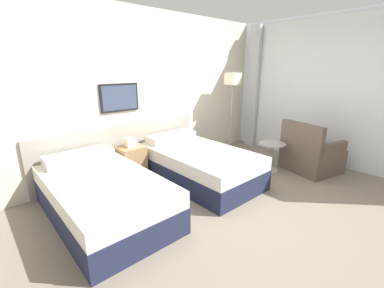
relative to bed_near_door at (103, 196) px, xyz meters
The scene contains 9 objects.
ground_plane 1.69m from the bed_near_door, 33.47° to the right, with size 16.00×16.00×0.00m, color slate.
wall_headboard 1.98m from the bed_near_door, 37.14° to the left, with size 10.00×0.10×2.70m.
wall_window 4.28m from the bed_near_door, 15.46° to the right, with size 0.21×4.42×2.70m.
bed_near_door is the anchor object (origin of this frame).
bed_near_window 1.60m from the bed_near_door, ahead, with size 1.11×1.95×0.64m.
nightstand 1.09m from the bed_near_door, 42.60° to the left, with size 0.40×0.36×0.70m.
floor_lamp 3.29m from the bed_near_door, 10.15° to the left, with size 0.24×0.24×1.67m.
side_table 2.88m from the bed_near_door, 11.65° to the right, with size 0.45×0.45×0.51m.
armchair 3.50m from the bed_near_door, 17.21° to the right, with size 0.94×0.97×0.89m.
Camera 1 is at (-2.45, -1.92, 1.78)m, focal length 24.00 mm.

